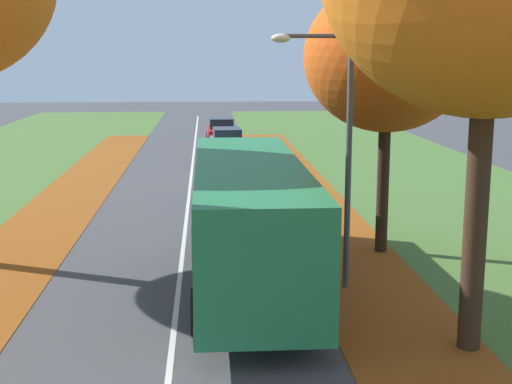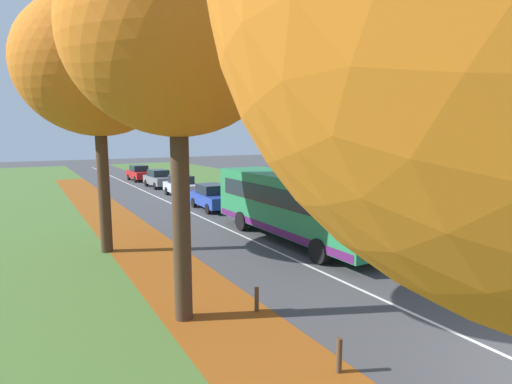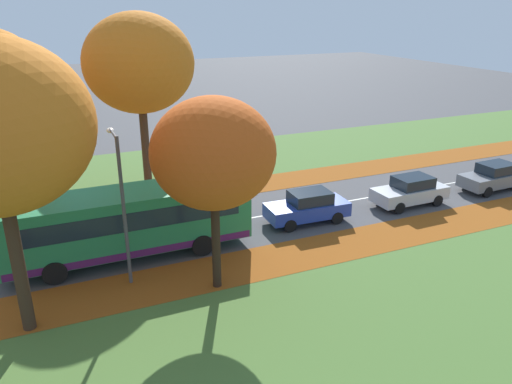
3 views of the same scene
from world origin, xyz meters
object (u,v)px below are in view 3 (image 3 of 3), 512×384
(tree_left_mid, at_px, (139,64))
(bus, at_px, (129,220))
(tree_right_mid, at_px, (213,154))
(car_blue_lead, at_px, (308,207))
(streetlamp_right, at_px, (121,192))
(car_silver_following, at_px, (410,191))
(car_grey_third_in_line, at_px, (494,177))

(tree_left_mid, height_order, bus, tree_left_mid)
(tree_right_mid, xyz_separation_m, car_blue_lead, (-4.05, 6.29, -4.60))
(streetlamp_right, height_order, car_blue_lead, streetlamp_right)
(tree_left_mid, xyz_separation_m, car_silver_following, (7.85, 12.76, -6.59))
(streetlamp_right, relative_size, car_blue_lead, 1.41)
(bus, height_order, car_grey_third_in_line, bus)
(bus, height_order, car_blue_lead, bus)
(streetlamp_right, bearing_deg, tree_left_mid, 163.37)
(tree_right_mid, height_order, car_grey_third_in_line, tree_right_mid)
(streetlamp_right, bearing_deg, car_grey_third_in_line, 94.79)
(tree_left_mid, xyz_separation_m, bus, (7.75, -2.44, -5.70))
(tree_left_mid, relative_size, car_silver_following, 2.40)
(streetlamp_right, bearing_deg, tree_right_mid, 57.68)
(tree_right_mid, distance_m, streetlamp_right, 4.01)
(tree_left_mid, bearing_deg, car_silver_following, 58.39)
(tree_left_mid, xyz_separation_m, car_blue_lead, (7.62, 6.46, -6.59))
(tree_left_mid, height_order, streetlamp_right, tree_left_mid)
(car_blue_lead, height_order, car_silver_following, same)
(car_silver_following, distance_m, car_grey_third_in_line, 6.19)
(car_grey_third_in_line, bearing_deg, tree_left_mid, -112.62)
(car_silver_following, bearing_deg, car_blue_lead, -92.12)
(tree_left_mid, distance_m, tree_right_mid, 11.83)
(bus, xyz_separation_m, car_grey_third_in_line, (0.14, 21.38, -0.89))
(tree_left_mid, relative_size, tree_right_mid, 1.36)
(tree_right_mid, height_order, streetlamp_right, tree_right_mid)
(tree_left_mid, relative_size, bus, 0.97)
(car_blue_lead, xyz_separation_m, car_grey_third_in_line, (0.27, 12.48, 0.00))
(tree_right_mid, xyz_separation_m, car_silver_following, (-3.81, 12.58, -4.60))
(tree_left_mid, bearing_deg, car_blue_lead, 40.30)
(tree_left_mid, distance_m, car_silver_following, 16.36)
(car_grey_third_in_line, bearing_deg, car_silver_following, -90.37)
(streetlamp_right, bearing_deg, car_blue_lead, 102.65)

